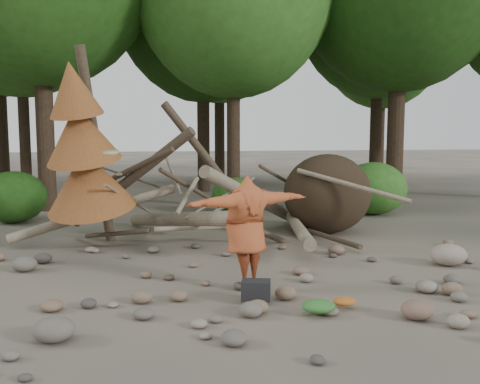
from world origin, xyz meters
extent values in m
plane|color=#514C44|center=(0.00, 0.00, 0.00)|extent=(120.00, 120.00, 0.00)
ellipsoid|color=#332619|center=(2.60, 4.30, 0.99)|extent=(2.20, 1.87, 1.98)
cylinder|color=gray|center=(-1.00, 3.70, 0.55)|extent=(2.61, 5.11, 1.08)
cylinder|color=gray|center=(0.80, 4.20, 0.90)|extent=(3.18, 3.71, 1.90)
cylinder|color=brown|center=(-2.20, 4.60, 1.40)|extent=(3.08, 1.91, 2.49)
cylinder|color=gray|center=(1.60, 3.50, 0.35)|extent=(1.13, 4.98, 0.43)
cylinder|color=brown|center=(-0.30, 4.80, 1.80)|extent=(2.39, 1.03, 2.89)
cylinder|color=gray|center=(-3.00, 4.00, 0.70)|extent=(3.71, 0.86, 1.20)
cylinder|color=#4C3F30|center=(-2.50, 3.50, 0.30)|extent=(1.52, 1.70, 0.49)
cylinder|color=gray|center=(0.20, 4.40, 0.80)|extent=(1.57, 0.85, 0.69)
cylinder|color=#4C3F30|center=(1.80, 4.90, 1.20)|extent=(1.92, 1.25, 1.10)
cylinder|color=gray|center=(-1.20, 4.20, 1.50)|extent=(0.37, 1.42, 0.85)
cylinder|color=#4C3F30|center=(2.20, 3.20, 0.15)|extent=(0.79, 2.54, 0.12)
cylinder|color=gray|center=(-0.80, 3.10, 0.45)|extent=(1.78, 1.11, 0.29)
cylinder|color=#4C3F30|center=(-2.90, 3.80, 2.20)|extent=(0.67, 1.13, 4.35)
cone|color=brown|center=(-3.06, 3.49, 1.50)|extent=(2.06, 2.13, 1.86)
cone|color=brown|center=(-3.16, 3.28, 2.50)|extent=(1.71, 1.78, 1.65)
cone|color=brown|center=(-3.26, 3.09, 3.40)|extent=(1.23, 1.30, 1.41)
cylinder|color=#38281C|center=(-5.00, 9.50, 4.48)|extent=(0.56, 0.56, 8.96)
cylinder|color=#38281C|center=(1.00, 9.20, 3.57)|extent=(0.44, 0.44, 7.14)
cylinder|color=#38281C|center=(7.00, 9.80, 4.72)|extent=(0.60, 0.60, 9.45)
cylinder|color=#38281C|center=(-6.50, 13.50, 3.78)|extent=(0.42, 0.42, 7.56)
cylinder|color=#38281C|center=(0.50, 14.20, 4.27)|extent=(0.52, 0.52, 8.54)
cylinder|color=#38281C|center=(8.00, 13.80, 4.06)|extent=(0.50, 0.50, 8.12)
cylinder|color=#38281C|center=(2.00, 20.50, 4.38)|extent=(0.54, 0.54, 8.75)
ellipsoid|color=#367424|center=(2.00, 20.50, 9.00)|extent=(8.00, 8.00, 10.00)
cylinder|color=#38281C|center=(11.00, 20.00, 3.92)|extent=(0.46, 0.46, 7.84)
ellipsoid|color=#2B621C|center=(11.00, 20.00, 8.06)|extent=(7.17, 7.17, 8.60)
ellipsoid|color=#204D14|center=(-5.50, 7.20, 0.72)|extent=(1.80, 1.80, 1.44)
ellipsoid|color=#2B621C|center=(0.80, 7.80, 0.56)|extent=(1.40, 1.40, 1.12)
ellipsoid|color=#367424|center=(5.00, 7.00, 0.80)|extent=(2.00, 2.00, 1.60)
imported|color=#A94B26|center=(-0.24, -0.07, 0.96)|extent=(2.24, 1.27, 1.76)
cylinder|color=tan|center=(-2.33, 0.23, 2.21)|extent=(0.33, 0.33, 0.11)
cube|color=black|center=(-0.22, -0.80, 0.14)|extent=(0.48, 0.38, 0.28)
ellipsoid|color=#306B2A|center=(0.52, -1.48, 0.09)|extent=(0.47, 0.39, 0.18)
ellipsoid|color=#A5571C|center=(0.98, -1.26, 0.06)|extent=(0.33, 0.27, 0.12)
ellipsoid|color=#665F55|center=(-2.92, -1.81, 0.15)|extent=(0.51, 0.46, 0.31)
ellipsoid|color=brown|center=(1.80, -1.83, 0.13)|extent=(0.44, 0.40, 0.27)
ellipsoid|color=gray|center=(3.83, 0.80, 0.21)|extent=(0.69, 0.62, 0.41)
ellipsoid|color=#686157|center=(-4.02, 1.68, 0.13)|extent=(0.45, 0.40, 0.27)
camera|label=1|loc=(-1.73, -8.33, 2.54)|focal=40.00mm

